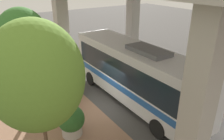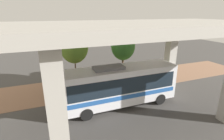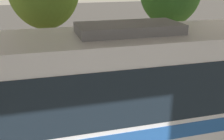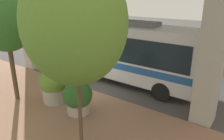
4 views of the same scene
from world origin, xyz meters
name	(u,v)px [view 4 (image 4 of 4)]	position (x,y,z in m)	size (l,w,h in m)	color
ground_plane	(90,90)	(0.00, 0.00, 0.00)	(80.00, 80.00, 0.00)	#474442
sidewalk_strip	(48,110)	(-3.00, 0.00, 0.01)	(6.00, 40.00, 0.02)	#936B51
bus	(121,49)	(2.33, -0.59, 2.07)	(2.59, 10.21, 3.83)	silver
fire_hydrant	(66,82)	(-0.96, 0.96, 0.53)	(0.46, 0.22, 1.05)	#B21919
planter_front	(54,85)	(-2.18, 0.44, 0.94)	(1.44, 1.44, 1.87)	#ADA89E
planter_middle	(54,68)	(-0.52, 2.47, 0.95)	(1.42, 1.42, 1.88)	#ADA89E
planter_back	(78,97)	(-2.30, -1.36, 0.81)	(1.35, 1.35, 1.62)	#ADA89E
street_tree_near	(5,17)	(-3.21, 2.28, 4.29)	(2.81, 2.81, 5.99)	brown
street_tree_far	(75,24)	(-4.07, -3.29, 4.46)	(3.12, 3.12, 6.34)	brown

